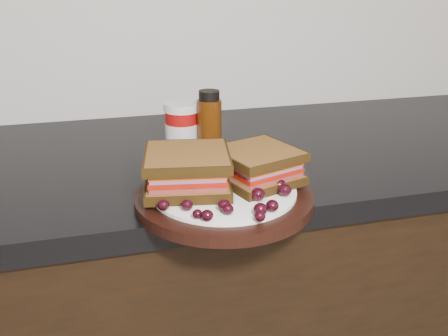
% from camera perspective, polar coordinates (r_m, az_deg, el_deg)
% --- Properties ---
extents(base_cabinets, '(3.96, 0.58, 0.86)m').
position_cam_1_polar(base_cabinets, '(1.26, -2.06, -18.64)').
color(base_cabinets, black).
rests_on(base_cabinets, ground_plane).
extents(countertop, '(3.98, 0.60, 0.04)m').
position_cam_1_polar(countertop, '(1.03, -2.40, 0.93)').
color(countertop, black).
rests_on(countertop, base_cabinets).
extents(plate, '(0.28, 0.28, 0.02)m').
position_cam_1_polar(plate, '(0.79, -0.00, -3.46)').
color(plate, black).
rests_on(plate, countertop).
extents(sandwich_left, '(0.15, 0.15, 0.06)m').
position_cam_1_polar(sandwich_left, '(0.77, -4.21, -0.27)').
color(sandwich_left, brown).
rests_on(sandwich_left, plate).
extents(sandwich_right, '(0.15, 0.15, 0.05)m').
position_cam_1_polar(sandwich_right, '(0.80, 3.86, 0.29)').
color(sandwich_right, brown).
rests_on(sandwich_right, plate).
extents(grape_0, '(0.02, 0.02, 0.02)m').
position_cam_1_polar(grape_0, '(0.71, -6.93, -4.22)').
color(grape_0, black).
rests_on(grape_0, plate).
extents(grape_1, '(0.02, 0.02, 0.02)m').
position_cam_1_polar(grape_1, '(0.71, -4.25, -4.23)').
color(grape_1, black).
rests_on(grape_1, plate).
extents(grape_2, '(0.01, 0.01, 0.01)m').
position_cam_1_polar(grape_2, '(0.69, -3.06, -5.27)').
color(grape_2, black).
rests_on(grape_2, plate).
extents(grape_3, '(0.02, 0.02, 0.02)m').
position_cam_1_polar(grape_3, '(0.68, -1.93, -5.44)').
color(grape_3, black).
rests_on(grape_3, plate).
extents(grape_4, '(0.02, 0.02, 0.02)m').
position_cam_1_polar(grape_4, '(0.70, 0.45, -4.73)').
color(grape_4, black).
rests_on(grape_4, plate).
extents(grape_5, '(0.02, 0.02, 0.02)m').
position_cam_1_polar(grape_5, '(0.71, 0.01, -4.28)').
color(grape_5, black).
rests_on(grape_5, plate).
extents(grape_6, '(0.02, 0.02, 0.01)m').
position_cam_1_polar(grape_6, '(0.68, 4.11, -5.52)').
color(grape_6, black).
rests_on(grape_6, plate).
extents(grape_7, '(0.02, 0.02, 0.02)m').
position_cam_1_polar(grape_7, '(0.70, 4.17, -4.74)').
color(grape_7, black).
rests_on(grape_7, plate).
extents(grape_8, '(0.02, 0.02, 0.02)m').
position_cam_1_polar(grape_8, '(0.71, 5.53, -4.31)').
color(grape_8, black).
rests_on(grape_8, plate).
extents(grape_9, '(0.02, 0.02, 0.02)m').
position_cam_1_polar(grape_9, '(0.74, 3.91, -3.02)').
color(grape_9, black).
rests_on(grape_9, plate).
extents(grape_10, '(0.02, 0.02, 0.02)m').
position_cam_1_polar(grape_10, '(0.76, 6.95, -2.51)').
color(grape_10, black).
rests_on(grape_10, plate).
extents(grape_11, '(0.02, 0.02, 0.02)m').
position_cam_1_polar(grape_11, '(0.77, 5.06, -2.12)').
color(grape_11, black).
rests_on(grape_11, plate).
extents(grape_12, '(0.02, 0.02, 0.02)m').
position_cam_1_polar(grape_12, '(0.78, 6.35, -1.91)').
color(grape_12, black).
rests_on(grape_12, plate).
extents(grape_13, '(0.02, 0.02, 0.02)m').
position_cam_1_polar(grape_13, '(0.81, 5.94, -0.96)').
color(grape_13, black).
rests_on(grape_13, plate).
extents(grape_14, '(0.02, 0.02, 0.02)m').
position_cam_1_polar(grape_14, '(0.81, 4.59, -0.81)').
color(grape_14, black).
rests_on(grape_14, plate).
extents(grape_15, '(0.02, 0.02, 0.02)m').
position_cam_1_polar(grape_15, '(0.82, 3.23, -0.68)').
color(grape_15, black).
rests_on(grape_15, plate).
extents(grape_16, '(0.02, 0.02, 0.02)m').
position_cam_1_polar(grape_16, '(0.82, -3.73, -0.56)').
color(grape_16, black).
rests_on(grape_16, plate).
extents(grape_17, '(0.02, 0.02, 0.02)m').
position_cam_1_polar(grape_17, '(0.81, -4.78, -1.03)').
color(grape_17, black).
rests_on(grape_17, plate).
extents(grape_18, '(0.02, 0.02, 0.02)m').
position_cam_1_polar(grape_18, '(0.80, -5.62, -1.44)').
color(grape_18, black).
rests_on(grape_18, plate).
extents(grape_19, '(0.02, 0.02, 0.02)m').
position_cam_1_polar(grape_19, '(0.79, -5.76, -1.52)').
color(grape_19, black).
rests_on(grape_19, plate).
extents(grape_20, '(0.02, 0.02, 0.02)m').
position_cam_1_polar(grape_20, '(0.76, -4.50, -2.40)').
color(grape_20, black).
rests_on(grape_20, plate).
extents(grape_21, '(0.02, 0.02, 0.01)m').
position_cam_1_polar(grape_21, '(0.75, -3.65, -2.97)').
color(grape_21, black).
rests_on(grape_21, plate).
extents(grape_22, '(0.02, 0.02, 0.02)m').
position_cam_1_polar(grape_22, '(0.79, -4.50, -1.44)').
color(grape_22, black).
rests_on(grape_22, plate).
extents(grape_23, '(0.02, 0.02, 0.02)m').
position_cam_1_polar(grape_23, '(0.80, -6.17, -1.28)').
color(grape_23, black).
rests_on(grape_23, plate).
extents(grape_24, '(0.02, 0.02, 0.02)m').
position_cam_1_polar(grape_24, '(0.77, -5.77, -2.13)').
color(grape_24, black).
rests_on(grape_24, plate).
extents(condiment_jar, '(0.08, 0.08, 0.10)m').
position_cam_1_polar(condiment_jar, '(0.99, -4.79, 4.53)').
color(condiment_jar, '#9C0B0B').
rests_on(condiment_jar, countertop).
extents(oil_bottle, '(0.06, 0.06, 0.13)m').
position_cam_1_polar(oil_bottle, '(0.97, -1.68, 5.02)').
color(oil_bottle, '#431E06').
rests_on(oil_bottle, countertop).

